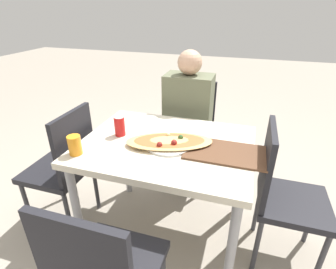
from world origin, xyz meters
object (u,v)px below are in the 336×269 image
Objects in this scene: dining_table at (166,155)px; person_seated at (188,113)px; chair_side_left at (65,164)px; pizza_main at (169,142)px; soda_can at (120,126)px; chair_far_seated at (190,128)px; chair_side_right at (282,192)px; drink_glass at (75,145)px.

person_seated is at bearing 91.40° from dining_table.
dining_table is 0.62m from person_seated.
dining_table is at bearing -81.99° from chair_side_left.
pizza_main is 0.34m from soda_can.
chair_far_seated and chair_side_right have the same top height.
chair_side_left is at bearing -173.84° from pizza_main.
chair_far_seated is (-0.01, 0.73, -0.15)m from dining_table.
dining_table is at bearing -86.86° from chair_side_right.
chair_side_left is 1.41m from chair_side_right.
person_seated reaches higher than dining_table.
person_seated is (-0.01, 0.61, 0.04)m from dining_table.
chair_side_left and chair_side_right have the same top height.
soda_can reaches higher than pizza_main.
chair_side_right is (0.70, 0.04, -0.15)m from dining_table.
drink_glass is at bearing -148.15° from dining_table.
chair_side_right is (0.71, -0.69, 0.00)m from chair_far_seated.
chair_side_left is at bearing -171.99° from dining_table.
drink_glass is (-0.47, -0.25, 0.03)m from pizza_main.
chair_side_right is 7.20× the size of soda_can.
person_seated reaches higher than chair_side_left.
soda_can is 1.14× the size of drink_glass.
chair_side_right is at bearing 3.14° from dining_table.
dining_table is at bearing 91.40° from person_seated.
pizza_main is (0.04, -0.75, 0.25)m from chair_far_seated.
chair_far_seated is at bearing 66.99° from drink_glass.
drink_glass is (-0.44, -0.27, 0.14)m from dining_table.
pizza_main is at bearing -83.84° from chair_side_left.
soda_can is (-0.34, 0.03, 0.04)m from pizza_main.
chair_far_seated is at bearing -39.58° from chair_side_left.
chair_far_seated is at bearing 91.17° from dining_table.
chair_side_left is 7.20× the size of soda_can.
chair_side_left is 0.50m from soda_can.
chair_far_seated is 0.76× the size of person_seated.
pizza_main is 0.53m from drink_glass.
chair_far_seated is at bearing -134.06° from chair_side_right.
dining_table is 0.34m from soda_can.
chair_far_seated is 1.62× the size of pizza_main.
dining_table is 0.72m from chair_side_left.
drink_glass is at bearing -114.51° from soda_can.
drink_glass is at bearing -124.22° from chair_side_left.
soda_can reaches higher than drink_glass.
soda_can is at bearing 63.84° from person_seated.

